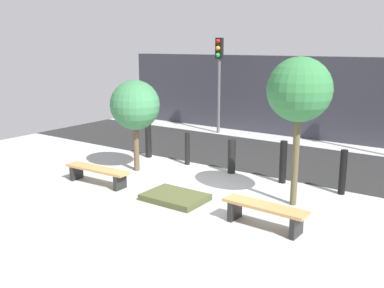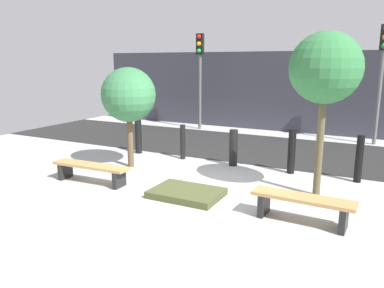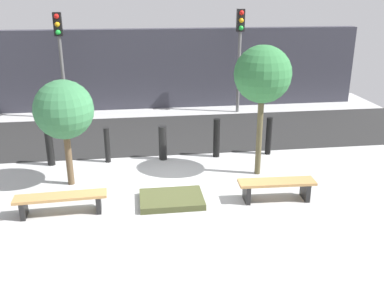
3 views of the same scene
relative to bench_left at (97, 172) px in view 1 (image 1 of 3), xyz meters
The scene contains 14 objects.
ground_plane 2.40m from the bench_left, 15.23° to the left, with size 18.00×18.00×0.00m, color #ACACAC.
road_strip 5.49m from the bench_left, 65.28° to the left, with size 18.00×3.93×0.01m, color #252525.
building_facade 8.79m from the bench_left, 74.75° to the left, with size 16.20×0.50×3.01m, color #33333D.
bench_left is the anchor object (origin of this frame).
bench_right 4.58m from the bench_left, ahead, with size 1.69×0.49×0.46m.
planter_bed 2.31m from the bench_left, ahead, with size 1.38×0.98×0.14m, color #454A28.
tree_behind_left_bench 2.11m from the bench_left, 90.00° to the left, with size 1.35×1.35×2.51m.
tree_behind_right_bench 5.29m from the bench_left, 17.74° to the left, with size 1.36×1.36×3.20m.
bollard_far_left 2.85m from the bench_left, 103.71° to the left, with size 0.19×0.19×1.04m, color black.
bollard_left 2.88m from the bench_left, 73.67° to the left, with size 0.14×0.14×0.95m, color black.
bollard_center 3.59m from the bench_left, 50.31° to the left, with size 0.22×0.22×0.94m, color black.
bollard_right 4.68m from the bench_left, 36.19° to the left, with size 0.18×0.18×1.08m, color black.
bollard_far_right 5.94m from the bench_left, 27.72° to the left, with size 0.16×0.16×1.07m, color black.
traffic_light_west 7.62m from the bench_left, 96.84° to the left, with size 0.28×0.27×3.68m.
Camera 1 is at (5.52, -7.69, 3.43)m, focal length 40.00 mm.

